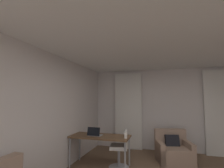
# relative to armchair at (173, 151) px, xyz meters

# --- Properties ---
(wall_window) EXTENTS (5.12, 0.06, 2.60)m
(wall_window) POSITION_rel_armchair_xyz_m (0.03, 0.95, 1.03)
(wall_window) COLOR silver
(wall_window) RESTS_ON ground
(wall_left) EXTENTS (0.06, 6.12, 2.60)m
(wall_left) POSITION_rel_armchair_xyz_m (-2.50, -2.08, 1.03)
(wall_left) COLOR silver
(wall_left) RESTS_ON ground
(ceiling) EXTENTS (5.12, 6.12, 0.06)m
(ceiling) POSITION_rel_armchair_xyz_m (0.03, -2.08, 2.36)
(ceiling) COLOR white
(ceiling) RESTS_ON wall_left
(curtain_left_panel) EXTENTS (0.90, 0.06, 2.50)m
(curtain_left_panel) POSITION_rel_armchair_xyz_m (-1.35, 0.82, 0.98)
(curtain_left_panel) COLOR silver
(curtain_left_panel) RESTS_ON ground
(curtain_right_panel) EXTENTS (0.90, 0.06, 2.50)m
(curtain_right_panel) POSITION_rel_armchair_xyz_m (1.40, 0.82, 0.98)
(curtain_right_panel) COLOR silver
(curtain_right_panel) RESTS_ON ground
(armchair) EXTENTS (1.00, 0.93, 0.80)m
(armchair) POSITION_rel_armchair_xyz_m (0.00, 0.00, 0.00)
(armchair) COLOR #997A66
(armchair) RESTS_ON ground
(desk) EXTENTS (1.46, 0.62, 0.74)m
(desk) POSITION_rel_armchair_xyz_m (-1.75, -0.82, 0.41)
(desk) COLOR brown
(desk) RESTS_ON ground
(desk_chair) EXTENTS (0.48, 0.48, 0.88)m
(desk_chair) POSITION_rel_armchair_xyz_m (-1.23, -0.80, 0.12)
(desk_chair) COLOR gray
(desk_chair) RESTS_ON ground
(laptop) EXTENTS (0.33, 0.26, 0.22)m
(laptop) POSITION_rel_armchair_xyz_m (-1.86, -0.89, 0.51)
(laptop) COLOR #ADADB2
(laptop) RESTS_ON desk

